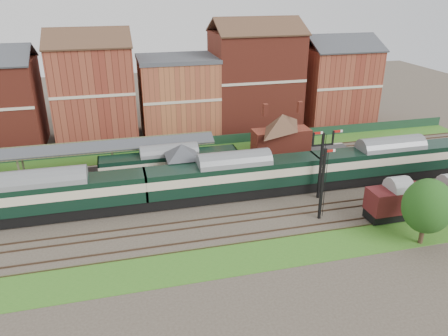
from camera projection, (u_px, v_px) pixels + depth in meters
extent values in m
plane|color=#473D33|center=(214.00, 200.00, 50.79)|extent=(160.00, 160.00, 0.00)
cube|color=#2D6619|center=(189.00, 152.00, 65.03)|extent=(90.00, 4.50, 0.06)
cube|color=#2D6619|center=(243.00, 258.00, 40.09)|extent=(90.00, 5.00, 0.06)
cube|color=#193823|center=(187.00, 143.00, 66.52)|extent=(90.00, 0.12, 1.50)
cube|color=#2D2D2D|center=(160.00, 168.00, 58.14)|extent=(55.00, 3.40, 1.00)
cube|color=#5C6C4D|center=(183.00, 182.00, 52.53)|extent=(3.40, 3.20, 2.40)
cube|color=#4D5133|center=(182.00, 165.00, 51.66)|extent=(3.60, 3.40, 2.00)
pyramid|color=#383A3F|center=(182.00, 151.00, 50.95)|extent=(5.40, 5.40, 1.60)
cube|color=maroon|center=(247.00, 176.00, 54.39)|extent=(3.00, 2.40, 2.20)
cube|color=#4C3323|center=(248.00, 167.00, 53.24)|extent=(3.20, 1.34, 0.79)
cube|color=#4C3323|center=(245.00, 163.00, 54.40)|extent=(3.20, 1.34, 0.79)
cube|color=maroon|center=(281.00, 141.00, 61.12)|extent=(8.00, 3.00, 3.50)
pyramid|color=#4C3323|center=(282.00, 122.00, 60.00)|extent=(8.10, 8.10, 2.20)
cube|color=maroon|center=(265.00, 120.00, 59.23)|extent=(0.60, 0.60, 1.60)
cube|color=maroon|center=(299.00, 117.00, 60.37)|extent=(0.60, 0.60, 1.60)
cube|color=#4D5133|center=(19.00, 169.00, 52.25)|extent=(0.22, 0.22, 3.40)
cube|color=#4D5133|center=(195.00, 146.00, 59.57)|extent=(0.22, 0.22, 3.40)
cube|color=#383A3F|center=(111.00, 145.00, 54.31)|extent=(26.00, 1.99, 0.90)
cube|color=#383A3F|center=(111.00, 140.00, 56.00)|extent=(26.00, 1.99, 0.90)
cube|color=#4D5133|center=(111.00, 140.00, 55.01)|extent=(26.00, 0.20, 0.20)
cube|color=black|center=(321.00, 166.00, 49.72)|extent=(0.25, 0.25, 8.00)
cube|color=black|center=(323.00, 145.00, 48.69)|extent=(2.60, 0.18, 0.18)
cube|color=#B2140F|center=(318.00, 133.00, 47.97)|extent=(1.10, 0.08, 0.25)
cube|color=#B2140F|center=(338.00, 131.00, 48.52)|extent=(1.10, 0.08, 0.25)
cube|color=black|center=(322.00, 184.00, 45.25)|extent=(0.25, 0.25, 8.00)
cube|color=#B2140F|center=(330.00, 151.00, 43.92)|extent=(1.10, 0.08, 0.25)
cube|color=maroon|center=(94.00, 94.00, 67.14)|extent=(12.00, 10.00, 15.00)
cube|color=#A15A34|center=(178.00, 98.00, 70.69)|extent=(12.00, 10.00, 12.00)
cube|color=maroon|center=(255.00, 82.00, 72.86)|extent=(14.00, 10.00, 16.00)
cube|color=maroon|center=(336.00, 86.00, 76.86)|extent=(12.00, 10.00, 13.00)
cube|color=black|center=(51.00, 212.00, 46.44)|extent=(20.21, 2.83, 1.24)
cube|color=black|center=(48.00, 195.00, 45.63)|extent=(20.21, 3.14, 2.92)
cube|color=beige|center=(48.00, 192.00, 45.49)|extent=(20.23, 3.18, 1.01)
cube|color=slate|center=(46.00, 181.00, 44.98)|extent=(20.21, 3.14, 0.67)
cube|color=black|center=(234.00, 191.00, 51.04)|extent=(20.21, 2.83, 1.24)
cube|color=black|center=(234.00, 175.00, 50.22)|extent=(20.21, 3.14, 2.92)
cube|color=beige|center=(234.00, 172.00, 50.09)|extent=(20.23, 3.18, 1.01)
cube|color=slate|center=(234.00, 162.00, 49.58)|extent=(20.21, 3.14, 0.67)
cube|color=black|center=(386.00, 174.00, 55.64)|extent=(20.21, 2.83, 1.24)
cube|color=black|center=(389.00, 159.00, 54.82)|extent=(20.21, 3.14, 2.92)
cube|color=beige|center=(389.00, 156.00, 54.68)|extent=(20.23, 3.18, 1.01)
cube|color=slate|center=(391.00, 147.00, 54.18)|extent=(20.21, 3.14, 0.67)
cube|color=black|center=(170.00, 176.00, 55.37)|extent=(17.24, 2.41, 1.05)
cube|color=black|center=(170.00, 163.00, 54.67)|extent=(17.24, 2.68, 2.49)
cube|color=beige|center=(170.00, 161.00, 54.56)|extent=(17.26, 2.72, 0.86)
cube|color=slate|center=(169.00, 153.00, 54.13)|extent=(17.24, 2.68, 0.57)
cube|color=black|center=(394.00, 213.00, 46.56)|extent=(6.11, 2.25, 0.92)
cube|color=#431315|center=(396.00, 199.00, 45.89)|extent=(6.11, 2.65, 2.44)
cube|color=gray|center=(398.00, 188.00, 45.36)|extent=(6.11, 2.65, 0.45)
cube|color=black|center=(445.00, 206.00, 48.04)|extent=(5.61, 2.07, 0.84)
cube|color=#431315|center=(448.00, 194.00, 47.43)|extent=(5.61, 2.43, 2.24)
cylinder|color=#382619|center=(423.00, 229.00, 41.73)|extent=(0.44, 0.44, 3.14)
ellipsoid|color=#234E16|center=(428.00, 206.00, 40.74)|extent=(4.62, 4.62, 5.31)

